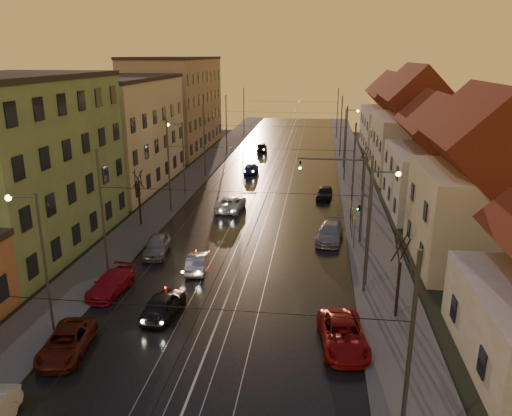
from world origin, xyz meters
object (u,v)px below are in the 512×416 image
at_px(driving_car_3, 251,168).
at_px(driving_car_4, 262,147).
at_px(driving_car_1, 197,262).
at_px(street_lamp_1, 375,217).
at_px(street_lamp_3, 347,132).
at_px(driving_car_0, 163,304).
at_px(driving_car_2, 231,203).
at_px(parked_left_2, 111,284).
at_px(parked_right_0, 343,335).
at_px(parked_left_3, 157,246).
at_px(street_lamp_2, 180,152).
at_px(street_lamp_0, 38,250).
at_px(parked_right_2, 324,193).
at_px(parked_right_1, 330,233).
at_px(traffic_light_mast, 350,188).
at_px(parked_left_1, 67,342).

bearing_deg(driving_car_3, driving_car_4, -91.23).
bearing_deg(driving_car_1, street_lamp_1, 167.11).
bearing_deg(street_lamp_3, street_lamp_1, -90.00).
bearing_deg(driving_car_0, driving_car_2, -86.94).
relative_size(parked_left_2, parked_right_0, 0.87).
relative_size(parked_left_2, parked_left_3, 1.04).
bearing_deg(street_lamp_2, driving_car_0, -77.19).
height_order(driving_car_4, parked_left_2, driving_car_4).
height_order(street_lamp_0, parked_right_2, street_lamp_0).
distance_m(driving_car_3, parked_left_2, 35.18).
distance_m(parked_left_3, parked_right_1, 14.02).
bearing_deg(parked_right_0, traffic_light_mast, 80.19).
bearing_deg(parked_left_3, street_lamp_1, -20.40).
xyz_separation_m(traffic_light_mast, parked_right_1, (-1.42, 0.25, -3.90)).
height_order(traffic_light_mast, parked_left_1, traffic_light_mast).
height_order(driving_car_3, parked_right_1, parked_right_1).
bearing_deg(parked_left_3, parked_right_2, 45.96).
relative_size(street_lamp_2, driving_car_2, 1.59).
relative_size(street_lamp_0, parked_right_0, 1.60).
xyz_separation_m(street_lamp_3, parked_right_1, (-2.53, -27.76, -4.19)).
bearing_deg(driving_car_1, street_lamp_3, -116.72).
xyz_separation_m(street_lamp_2, parked_right_2, (15.30, 0.95, -4.24)).
height_order(parked_left_1, parked_right_2, parked_right_2).
relative_size(driving_car_1, parked_right_2, 0.99).
distance_m(street_lamp_3, driving_car_0, 43.40).
relative_size(parked_left_1, parked_left_3, 1.07).
bearing_deg(parked_left_1, street_lamp_0, 130.70).
height_order(street_lamp_1, street_lamp_3, same).
bearing_deg(street_lamp_2, parked_left_2, -86.20).
xyz_separation_m(traffic_light_mast, driving_car_3, (-11.19, 23.94, -3.96)).
distance_m(street_lamp_3, driving_car_3, 13.64).
distance_m(driving_car_4, parked_right_0, 55.54).
relative_size(street_lamp_1, parked_left_1, 1.77).
bearing_deg(parked_right_2, street_lamp_1, -75.86).
distance_m(street_lamp_2, driving_car_3, 13.98).
height_order(driving_car_1, driving_car_4, driving_car_4).
height_order(parked_left_1, parked_right_0, parked_right_0).
xyz_separation_m(street_lamp_1, parked_right_0, (-2.09, -7.41, -4.19)).
bearing_deg(traffic_light_mast, parked_right_2, 97.88).
distance_m(driving_car_1, parked_right_2, 21.86).
bearing_deg(driving_car_3, parked_left_3, 80.56).
height_order(parked_left_1, parked_left_3, parked_left_3).
bearing_deg(traffic_light_mast, driving_car_3, 115.06).
bearing_deg(driving_car_4, street_lamp_3, 133.61).
relative_size(street_lamp_0, street_lamp_1, 1.00).
bearing_deg(parked_left_3, driving_car_4, 78.41).
height_order(parked_left_3, parked_right_0, parked_left_3).
bearing_deg(parked_left_1, parked_right_1, 45.34).
bearing_deg(driving_car_1, driving_car_0, 78.31).
height_order(street_lamp_0, parked_right_1, street_lamp_0).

